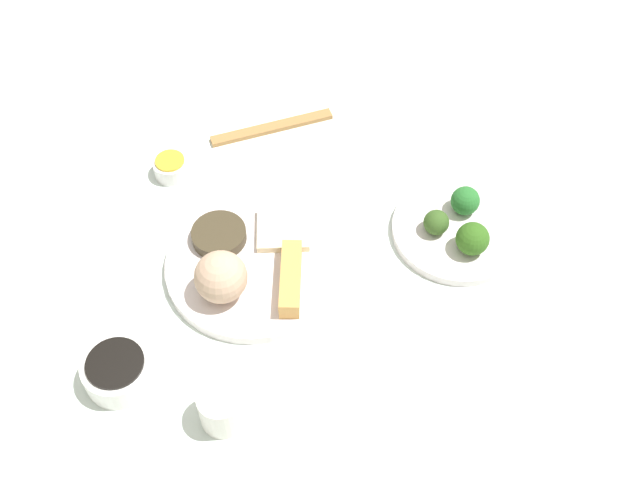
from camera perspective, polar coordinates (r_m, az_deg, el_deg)
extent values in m
cube|color=white|center=(1.16, -3.64, -2.13)|extent=(2.20, 2.20, 0.02)
cylinder|color=white|center=(1.14, -4.75, -1.77)|extent=(0.26, 0.26, 0.02)
sphere|color=tan|center=(1.08, -7.21, -2.68)|extent=(0.07, 0.07, 0.07)
cube|color=#DB9B4D|center=(1.10, -2.15, -2.82)|extent=(0.12, 0.06, 0.03)
cube|color=beige|center=(1.16, -2.65, 0.76)|extent=(0.10, 0.10, 0.01)
cylinder|color=#403624|center=(1.16, -7.34, 0.36)|extent=(0.08, 0.08, 0.02)
cylinder|color=white|center=(1.20, 9.95, 0.71)|extent=(0.20, 0.20, 0.01)
sphere|color=#286F2C|center=(1.20, 10.50, 2.82)|extent=(0.04, 0.04, 0.04)
sphere|color=#375922|center=(1.17, 8.44, 1.27)|extent=(0.04, 0.04, 0.04)
sphere|color=#32621B|center=(1.15, 11.01, 0.09)|extent=(0.05, 0.05, 0.05)
cylinder|color=white|center=(1.07, -14.43, -9.21)|extent=(0.09, 0.09, 0.04)
cylinder|color=black|center=(1.05, -14.67, -8.64)|extent=(0.08, 0.08, 0.00)
cylinder|color=white|center=(1.27, -10.75, 5.19)|extent=(0.06, 0.06, 0.03)
cylinder|color=yellow|center=(1.26, -10.85, 5.68)|extent=(0.05, 0.05, 0.00)
cylinder|color=white|center=(1.01, -7.12, -11.98)|extent=(0.06, 0.06, 0.06)
cube|color=#AC7842|center=(1.33, -3.50, 8.15)|extent=(0.15, 0.17, 0.01)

